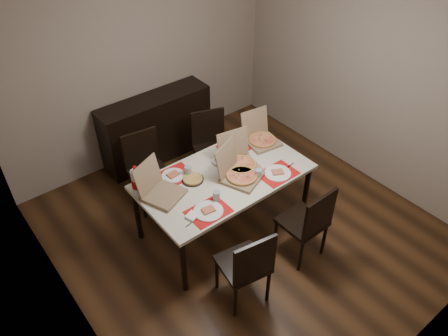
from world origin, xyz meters
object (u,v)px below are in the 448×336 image
(sideboard, at_px, (157,128))
(chair_far_right, at_px, (211,144))
(dining_table, at_px, (224,180))
(chair_near_right, at_px, (308,221))
(chair_far_left, at_px, (146,166))
(soda_bottle, at_px, (137,182))
(chair_near_left, at_px, (247,265))
(dip_bowl, at_px, (217,162))
(pizza_box_center, at_px, (239,174))

(sideboard, height_order, chair_far_right, chair_far_right)
(dining_table, height_order, chair_near_right, chair_near_right)
(sideboard, relative_size, chair_far_right, 1.61)
(chair_far_left, xyz_separation_m, soda_bottle, (-0.41, -0.59, 0.38))
(chair_far_right, bearing_deg, chair_near_left, -117.36)
(chair_far_left, relative_size, chair_far_right, 1.00)
(chair_near_right, height_order, soda_bottle, soda_bottle)
(dining_table, bearing_deg, chair_far_right, 61.80)
(chair_near_right, distance_m, soda_bottle, 1.75)
(sideboard, relative_size, dip_bowl, 13.14)
(soda_bottle, bearing_deg, chair_near_left, -72.46)
(chair_near_right, bearing_deg, dip_bowl, 106.40)
(chair_far_left, xyz_separation_m, dip_bowl, (0.50, -0.71, 0.25))
(chair_near_left, height_order, chair_far_right, same)
(dip_bowl, bearing_deg, chair_near_left, -115.33)
(dip_bowl, height_order, soda_bottle, soda_bottle)
(sideboard, distance_m, pizza_box_center, 1.78)
(chair_far_right, bearing_deg, sideboard, 109.72)
(dining_table, distance_m, soda_bottle, 0.92)
(dining_table, xyz_separation_m, chair_far_left, (-0.43, 0.91, -0.17))
(pizza_box_center, relative_size, dip_bowl, 4.45)
(dining_table, xyz_separation_m, soda_bottle, (-0.84, 0.32, 0.21))
(chair_far_left, height_order, pizza_box_center, pizza_box_center)
(chair_far_right, distance_m, soda_bottle, 1.40)
(dining_table, height_order, dip_bowl, dip_bowl)
(chair_near_right, distance_m, chair_far_right, 1.66)
(dining_table, bearing_deg, soda_bottle, 159.23)
(chair_near_right, distance_m, dip_bowl, 1.15)
(sideboard, xyz_separation_m, soda_bottle, (-0.97, -1.29, 0.44))
(sideboard, xyz_separation_m, chair_near_left, (-0.59, -2.51, 0.06))
(chair_near_right, relative_size, pizza_box_center, 1.83)
(pizza_box_center, distance_m, dip_bowl, 0.34)
(chair_near_right, height_order, pizza_box_center, pizza_box_center)
(chair_near_left, bearing_deg, dining_table, 63.40)
(dining_table, bearing_deg, chair_near_left, -116.60)
(chair_near_left, distance_m, chair_far_right, 1.91)
(chair_near_left, bearing_deg, sideboard, 76.86)
(chair_near_right, relative_size, dip_bowl, 8.15)
(chair_near_left, xyz_separation_m, chair_far_left, (0.02, 1.81, 0.00))
(pizza_box_center, xyz_separation_m, dip_bowl, (-0.02, 0.34, -0.04))
(dining_table, distance_m, chair_near_right, 0.97)
(chair_near_left, distance_m, chair_near_right, 0.84)
(dining_table, xyz_separation_m, pizza_box_center, (0.09, -0.13, 0.12))
(dining_table, bearing_deg, pizza_box_center, -54.14)
(soda_bottle, bearing_deg, dining_table, -20.77)
(dip_bowl, xyz_separation_m, soda_bottle, (-0.91, 0.11, 0.13))
(dip_bowl, relative_size, soda_bottle, 0.34)
(pizza_box_center, height_order, dip_bowl, pizza_box_center)
(chair_far_right, bearing_deg, dining_table, -118.20)
(sideboard, bearing_deg, pizza_box_center, -91.33)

